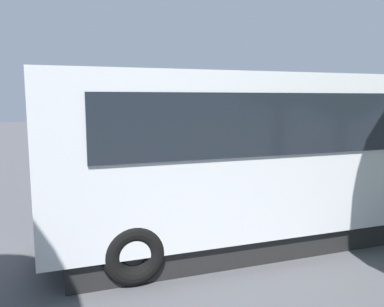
{
  "coord_description": "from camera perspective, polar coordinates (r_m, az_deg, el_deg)",
  "views": [
    {
      "loc": [
        5.56,
        11.36,
        2.82
      ],
      "look_at": [
        2.32,
        -0.39,
        1.1
      ],
      "focal_mm": 36.42,
      "sensor_mm": 36.0,
      "label": 1
    }
  ],
  "objects": [
    {
      "name": "ground_plane",
      "position": [
        12.96,
        10.43,
        -4.67
      ],
      "size": [
        80.0,
        80.0,
        0.0
      ],
      "primitive_type": "plane",
      "color": "#4C4C51"
    },
    {
      "name": "tour_bus",
      "position": [
        8.03,
        12.62,
        -0.6
      ],
      "size": [
        9.33,
        3.16,
        3.25
      ],
      "color": "silver",
      "rests_on": "ground_plane"
    },
    {
      "name": "spectator_far_left",
      "position": [
        11.54,
        17.07,
        -1.39
      ],
      "size": [
        0.58,
        0.34,
        1.69
      ],
      "color": "#473823",
      "rests_on": "ground_plane"
    },
    {
      "name": "spectator_left",
      "position": [
        11.11,
        11.52,
        -1.59
      ],
      "size": [
        0.58,
        0.37,
        1.68
      ],
      "color": "black",
      "rests_on": "ground_plane"
    },
    {
      "name": "spectator_centre",
      "position": [
        10.73,
        6.34,
        -1.77
      ],
      "size": [
        0.58,
        0.37,
        1.68
      ],
      "color": "black",
      "rests_on": "ground_plane"
    },
    {
      "name": "spectator_right",
      "position": [
        10.22,
        0.61,
        -2.06
      ],
      "size": [
        0.57,
        0.31,
        1.73
      ],
      "color": "black",
      "rests_on": "ground_plane"
    },
    {
      "name": "parked_motorcycle_silver",
      "position": [
        12.36,
        25.76,
        -3.69
      ],
      "size": [
        2.03,
        0.7,
        0.99
      ],
      "color": "black",
      "rests_on": "ground_plane"
    },
    {
      "name": "stunt_motorcycle",
      "position": [
        14.46,
        -11.57,
        -0.91
      ],
      "size": [
        2.01,
        0.8,
        1.23
      ],
      "color": "black",
      "rests_on": "ground_plane"
    },
    {
      "name": "traffic_cone",
      "position": [
        13.82,
        1.63,
        -2.46
      ],
      "size": [
        0.34,
        0.34,
        0.63
      ],
      "color": "orange",
      "rests_on": "ground_plane"
    },
    {
      "name": "bay_line_a",
      "position": [
        15.01,
        21.5,
        -3.35
      ],
      "size": [
        0.13,
        3.73,
        0.01
      ],
      "color": "white",
      "rests_on": "ground_plane"
    },
    {
      "name": "bay_line_b",
      "position": [
        13.44,
        11.21,
        -4.22
      ],
      "size": [
        0.13,
        3.74,
        0.01
      ],
      "color": "white",
      "rests_on": "ground_plane"
    },
    {
      "name": "bay_line_c",
      "position": [
        12.41,
        -1.3,
        -5.09
      ],
      "size": [
        0.14,
        4.95,
        0.01
      ],
      "color": "white",
      "rests_on": "ground_plane"
    }
  ]
}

